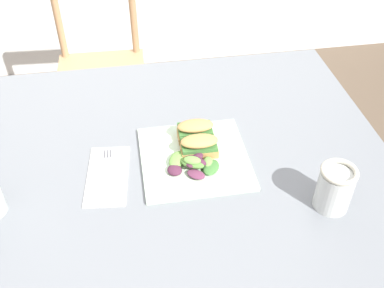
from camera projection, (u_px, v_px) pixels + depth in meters
name	position (u px, v px, depth m)	size (l,w,h in m)	color
dining_table	(155.00, 188.00, 1.28)	(1.28, 0.96, 0.74)	slate
chair_wooden_far	(101.00, 69.00, 2.08)	(0.41, 0.41, 0.87)	tan
plate_lunch	(194.00, 158.00, 1.19)	(0.28, 0.28, 0.01)	beige
sandwich_half_front	(199.00, 145.00, 1.18)	(0.10, 0.06, 0.06)	tan
sandwich_half_back	(195.00, 130.00, 1.23)	(0.10, 0.06, 0.06)	tan
salad_mixed_greens	(191.00, 162.00, 1.15)	(0.15, 0.14, 0.04)	#3D7033
napkin_folded	(108.00, 175.00, 1.15)	(0.10, 0.21, 0.00)	silver
fork_on_napkin	(108.00, 170.00, 1.16)	(0.03, 0.19, 0.00)	silver
mason_jar_iced_tea	(334.00, 190.00, 1.04)	(0.09, 0.09, 0.12)	gold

